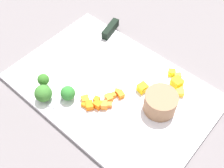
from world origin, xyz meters
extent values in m
plane|color=slate|center=(0.00, 0.00, 0.00)|extent=(4.00, 4.00, 0.00)
cube|color=white|center=(0.00, 0.00, 0.01)|extent=(0.46, 0.31, 0.01)
cylinder|color=#8F6748|center=(0.12, 0.02, 0.04)|extent=(0.07, 0.07, 0.05)
cube|color=silver|center=(-0.08, -0.05, 0.01)|extent=(0.06, 0.16, 0.00)
cube|color=black|center=(-0.13, 0.14, 0.02)|extent=(0.03, 0.07, 0.02)
cube|color=orange|center=(0.03, -0.04, 0.02)|extent=(0.02, 0.02, 0.01)
cube|color=orange|center=(0.02, -0.03, 0.02)|extent=(0.02, 0.02, 0.01)
cube|color=orange|center=(0.02, -0.01, 0.02)|extent=(0.01, 0.01, 0.01)
cube|color=orange|center=(0.00, -0.05, 0.02)|extent=(0.02, 0.02, 0.01)
cube|color=orange|center=(-0.01, -0.08, 0.02)|extent=(0.02, 0.02, 0.01)
cube|color=orange|center=(0.02, -0.05, 0.02)|extent=(0.02, 0.02, 0.02)
cube|color=orange|center=(0.02, -0.02, 0.02)|extent=(0.01, 0.01, 0.01)
cube|color=orange|center=(-0.02, -0.07, 0.02)|extent=(0.02, 0.02, 0.01)
cube|color=orange|center=(0.03, -0.01, 0.02)|extent=(0.02, 0.02, 0.01)
cube|color=orange|center=(0.01, -0.06, 0.02)|extent=(0.02, 0.02, 0.02)
cube|color=orange|center=(0.00, -0.07, 0.02)|extent=(0.02, 0.02, 0.01)
cube|color=yellow|center=(0.06, 0.04, 0.02)|extent=(0.02, 0.02, 0.02)
cube|color=yellow|center=(0.08, 0.12, 0.02)|extent=(0.02, 0.02, 0.01)
cube|color=yellow|center=(0.12, 0.10, 0.02)|extent=(0.02, 0.02, 0.01)
cube|color=yellow|center=(0.11, 0.10, 0.02)|extent=(0.03, 0.03, 0.02)
cube|color=yellow|center=(0.13, 0.08, 0.02)|extent=(0.02, 0.02, 0.01)
cube|color=yellow|center=(0.10, 0.12, 0.02)|extent=(0.02, 0.02, 0.01)
cylinder|color=#84AB6A|center=(-0.05, -0.09, 0.02)|extent=(0.01, 0.01, 0.01)
sphere|color=#2D752C|center=(-0.05, -0.09, 0.03)|extent=(0.03, 0.03, 0.03)
cylinder|color=#8EBB66|center=(-0.09, -0.12, 0.02)|extent=(0.01, 0.01, 0.01)
sphere|color=#37712A|center=(-0.09, -0.12, 0.03)|extent=(0.04, 0.04, 0.04)
cylinder|color=#85B163|center=(-0.12, -0.10, 0.02)|extent=(0.01, 0.01, 0.01)
sphere|color=#306921|center=(-0.12, -0.10, 0.03)|extent=(0.03, 0.03, 0.03)
camera|label=1|loc=(0.25, -0.28, 0.52)|focal=43.61mm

